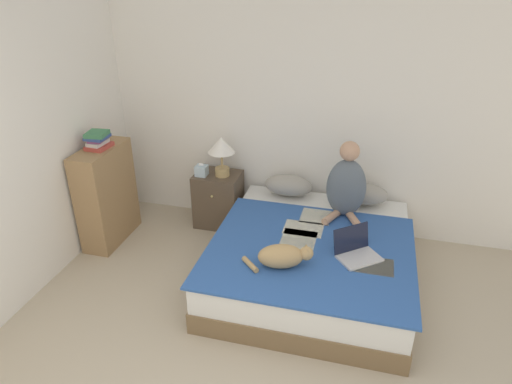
# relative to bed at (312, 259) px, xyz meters

# --- Properties ---
(wall_back) EXTENTS (5.03, 0.05, 2.55)m
(wall_back) POSITION_rel_bed_xyz_m (-0.32, 1.02, 1.05)
(wall_back) COLOR white
(wall_back) RESTS_ON ground_plane
(wall_side) EXTENTS (0.05, 4.17, 2.55)m
(wall_side) POSITION_rel_bed_xyz_m (-2.36, -0.59, 1.05)
(wall_side) COLOR white
(wall_side) RESTS_ON ground_plane
(bed) EXTENTS (1.74, 1.90, 0.45)m
(bed) POSITION_rel_bed_xyz_m (0.00, 0.00, 0.00)
(bed) COLOR brown
(bed) RESTS_ON ground_plane
(pillow_near) EXTENTS (0.50, 0.28, 0.21)m
(pillow_near) POSITION_rel_bed_xyz_m (-0.38, 0.79, 0.33)
(pillow_near) COLOR gray
(pillow_near) RESTS_ON bed
(pillow_far) EXTENTS (0.50, 0.28, 0.21)m
(pillow_far) POSITION_rel_bed_xyz_m (0.38, 0.79, 0.33)
(pillow_far) COLOR gray
(pillow_far) RESTS_ON bed
(person_sitting) EXTENTS (0.38, 0.36, 0.75)m
(person_sitting) POSITION_rel_bed_xyz_m (0.22, 0.49, 0.55)
(person_sitting) COLOR slate
(person_sitting) RESTS_ON bed
(cat_tabby) EXTENTS (0.57, 0.30, 0.20)m
(cat_tabby) POSITION_rel_bed_xyz_m (-0.18, -0.48, 0.33)
(cat_tabby) COLOR tan
(cat_tabby) RESTS_ON bed
(laptop_open) EXTENTS (0.43, 0.43, 0.24)m
(laptop_open) POSITION_rel_bed_xyz_m (0.38, -0.18, 0.28)
(laptop_open) COLOR #B7B7BC
(laptop_open) RESTS_ON bed
(nightstand) EXTENTS (0.49, 0.40, 0.61)m
(nightstand) POSITION_rel_bed_xyz_m (-1.15, 0.76, 0.08)
(nightstand) COLOR brown
(nightstand) RESTS_ON ground_plane
(table_lamp) EXTENTS (0.28, 0.28, 0.43)m
(table_lamp) POSITION_rel_bed_xyz_m (-1.09, 0.74, 0.69)
(table_lamp) COLOR tan
(table_lamp) RESTS_ON nightstand
(tissue_box) EXTENTS (0.12, 0.12, 0.14)m
(tissue_box) POSITION_rel_bed_xyz_m (-1.30, 0.69, 0.44)
(tissue_box) COLOR silver
(tissue_box) RESTS_ON nightstand
(bookshelf) EXTENTS (0.29, 0.71, 1.03)m
(bookshelf) POSITION_rel_bed_xyz_m (-2.16, 0.18, 0.29)
(bookshelf) COLOR #99754C
(bookshelf) RESTS_ON ground_plane
(book_stack_top) EXTENTS (0.21, 0.25, 0.17)m
(book_stack_top) POSITION_rel_bed_xyz_m (-2.15, 0.18, 0.88)
(book_stack_top) COLOR #B24238
(book_stack_top) RESTS_ON bookshelf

